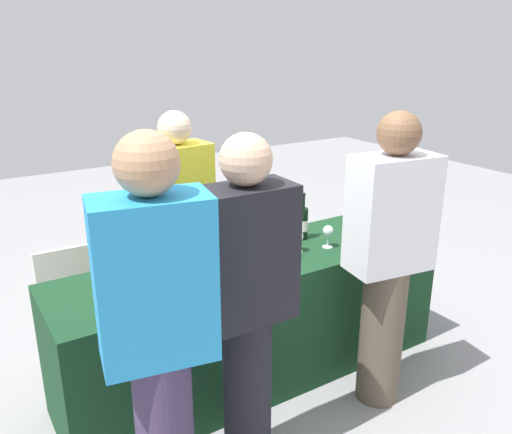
# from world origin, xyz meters

# --- Properties ---
(ground_plane) EXTENTS (12.00, 12.00, 0.00)m
(ground_plane) POSITION_xyz_m (0.00, 0.00, 0.00)
(ground_plane) COLOR gray
(tasting_table) EXTENTS (2.35, 0.65, 0.78)m
(tasting_table) POSITION_xyz_m (0.00, 0.00, 0.39)
(tasting_table) COLOR #14381E
(tasting_table) RESTS_ON ground_plane
(wine_bottle_0) EXTENTS (0.07, 0.07, 0.31)m
(wine_bottle_0) POSITION_xyz_m (-0.61, 0.14, 0.89)
(wine_bottle_0) COLOR black
(wine_bottle_0) RESTS_ON tasting_table
(wine_bottle_1) EXTENTS (0.08, 0.08, 0.30)m
(wine_bottle_1) POSITION_xyz_m (-0.46, 0.11, 0.88)
(wine_bottle_1) COLOR black
(wine_bottle_1) RESTS_ON tasting_table
(wine_bottle_2) EXTENTS (0.07, 0.07, 0.30)m
(wine_bottle_2) POSITION_xyz_m (-0.33, 0.10, 0.89)
(wine_bottle_2) COLOR black
(wine_bottle_2) RESTS_ON tasting_table
(wine_bottle_3) EXTENTS (0.07, 0.07, 0.32)m
(wine_bottle_3) POSITION_xyz_m (-0.24, 0.12, 0.90)
(wine_bottle_3) COLOR black
(wine_bottle_3) RESTS_ON tasting_table
(wine_bottle_4) EXTENTS (0.07, 0.07, 0.32)m
(wine_bottle_4) POSITION_xyz_m (-0.08, 0.11, 0.89)
(wine_bottle_4) COLOR black
(wine_bottle_4) RESTS_ON tasting_table
(wine_bottle_5) EXTENTS (0.07, 0.07, 0.30)m
(wine_bottle_5) POSITION_xyz_m (0.41, 0.11, 0.88)
(wine_bottle_5) COLOR black
(wine_bottle_5) RESTS_ON tasting_table
(wine_glass_0) EXTENTS (0.07, 0.07, 0.13)m
(wine_glass_0) POSITION_xyz_m (-0.77, -0.11, 0.87)
(wine_glass_0) COLOR silver
(wine_glass_0) RESTS_ON tasting_table
(wine_glass_1) EXTENTS (0.06, 0.06, 0.14)m
(wine_glass_1) POSITION_xyz_m (-0.09, -0.11, 0.88)
(wine_glass_1) COLOR silver
(wine_glass_1) RESTS_ON tasting_table
(wine_glass_2) EXTENTS (0.07, 0.07, 0.14)m
(wine_glass_2) POSITION_xyz_m (0.08, -0.12, 0.88)
(wine_glass_2) COLOR silver
(wine_glass_2) RESTS_ON tasting_table
(wine_glass_3) EXTENTS (0.07, 0.07, 0.15)m
(wine_glass_3) POSITION_xyz_m (0.16, -0.08, 0.88)
(wine_glass_3) COLOR silver
(wine_glass_3) RESTS_ON tasting_table
(wine_glass_4) EXTENTS (0.07, 0.07, 0.13)m
(wine_glass_4) POSITION_xyz_m (0.26, -0.05, 0.87)
(wine_glass_4) COLOR silver
(wine_glass_4) RESTS_ON tasting_table
(wine_glass_5) EXTENTS (0.06, 0.06, 0.14)m
(wine_glass_5) POSITION_xyz_m (0.45, -0.09, 0.88)
(wine_glass_5) COLOR silver
(wine_glass_5) RESTS_ON tasting_table
(ice_bucket) EXTENTS (0.23, 0.23, 0.22)m
(ice_bucket) POSITION_xyz_m (-0.67, -0.03, 0.89)
(ice_bucket) COLOR silver
(ice_bucket) RESTS_ON tasting_table
(server_pouring) EXTENTS (0.45, 0.28, 1.56)m
(server_pouring) POSITION_xyz_m (-0.19, 0.63, 0.83)
(server_pouring) COLOR brown
(server_pouring) RESTS_ON ground_plane
(guest_0) EXTENTS (0.45, 0.30, 1.69)m
(guest_0) POSITION_xyz_m (-0.88, -0.71, 0.92)
(guest_0) COLOR #3F3351
(guest_0) RESTS_ON ground_plane
(guest_1) EXTENTS (0.42, 0.24, 1.63)m
(guest_1) POSITION_xyz_m (-0.42, -0.59, 0.88)
(guest_1) COLOR black
(guest_1) RESTS_ON ground_plane
(guest_2) EXTENTS (0.47, 0.30, 1.64)m
(guest_2) POSITION_xyz_m (0.48, -0.56, 0.88)
(guest_2) COLOR brown
(guest_2) RESTS_ON ground_plane
(menu_board) EXTENTS (0.57, 0.05, 0.70)m
(menu_board) POSITION_xyz_m (-0.78, 0.93, 0.35)
(menu_board) COLOR white
(menu_board) RESTS_ON ground_plane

